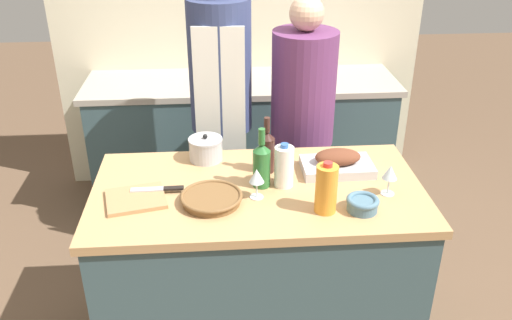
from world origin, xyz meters
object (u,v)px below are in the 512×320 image
Objects in this scene: cutting_board at (136,199)px; wine_bottle_green at (262,164)px; wine_glass_left at (390,173)px; condiment_bottle_tall at (234,65)px; mixing_bowl at (363,204)px; roasting_pan at (337,163)px; person_cook_guest at (302,123)px; condiment_bottle_short at (228,74)px; person_cook_aproned at (221,104)px; juice_jug at (326,189)px; wine_bottle_dark at (267,150)px; wine_glass_right at (257,177)px; milk_jug at (284,166)px; wicker_basket at (211,198)px; stock_pot at (206,149)px; knife_chef at (159,189)px.

wine_bottle_green is (0.55, 0.09, 0.10)m from cutting_board.
condiment_bottle_tall is (-0.61, 1.69, -0.04)m from wine_glass_left.
cutting_board is at bearing 171.11° from mixing_bowl.
person_cook_guest is at bearing 96.19° from roasting_pan.
person_cook_aproned reaches higher than condiment_bottle_short.
roasting_pan reaches higher than mixing_bowl.
roasting_pan is at bearing 128.89° from wine_glass_left.
cutting_board is 0.81m from juice_jug.
wine_bottle_dark reaches higher than mixing_bowl.
wine_bottle_dark is at bearing 74.67° from wine_glass_right.
juice_jug is 0.13× the size of person_cook_aproned.
person_cook_aproned reaches higher than wine_glass_right.
mixing_bowl is at bearing -84.35° from roasting_pan.
wine_bottle_green is at bearing 149.34° from mixing_bowl.
condiment_bottle_tall is (-0.06, 1.58, -0.05)m from wine_bottle_green.
wine_bottle_dark is at bearing 114.64° from milk_jug.
condiment_bottle_short is (0.44, 1.41, 0.07)m from cutting_board.
milk_jug is at bearing 21.31° from wicker_basket.
juice_jug is at bearing -64.78° from person_cook_aproned.
person_cook_guest is (0.33, 0.84, -0.13)m from wine_glass_right.
mixing_bowl is 0.98× the size of wine_glass_left.
wine_bottle_green reaches higher than wicker_basket.
person_cook_guest is (-0.10, 0.98, -0.06)m from mixing_bowl.
wine_glass_left reaches higher than stock_pot.
wicker_basket is 0.89m from person_cook_aproned.
wine_bottle_dark is (-0.33, 0.03, 0.06)m from roasting_pan.
wine_glass_right is at bearing -1.24° from cutting_board.
knife_chef is (-0.85, 0.21, -0.01)m from mixing_bowl.
condiment_bottle_tall reaches higher than cutting_board.
condiment_bottle_tall is 0.26m from condiment_bottle_short.
cutting_board is 0.16× the size of person_cook_aproned.
milk_jug is at bearing -2.48° from wine_bottle_green.
stock_pot is at bearing -139.59° from person_cook_guest.
knife_chef is (-0.42, 0.07, -0.08)m from wine_glass_right.
mixing_bowl is at bearing -75.62° from condiment_bottle_tall.
cutting_board is (-0.32, 0.04, -0.01)m from wicker_basket.
person_cook_aproned is at bearing 129.24° from wine_glass_left.
person_cook_aproned is (-0.26, 0.76, 0.00)m from milk_jug.
cutting_board is 2.04× the size of wine_glass_left.
cutting_board is at bearing 178.76° from wine_glass_right.
wine_glass_right is 1.43m from condiment_bottle_short.
stock_pot is at bearing 153.90° from wine_glass_left.
stock_pot is at bearing 50.66° from cutting_board.
condiment_bottle_tall is 0.08× the size of person_cook_aproned.
cutting_board is at bearing 172.64° from wicker_basket.
roasting_pan is 2.37× the size of wine_glass_left.
person_cook_guest is (-0.07, 0.63, -0.07)m from roasting_pan.
condiment_bottle_short is at bearing 108.12° from mixing_bowl.
wine_bottle_dark is at bearing -69.55° from person_cook_aproned.
milk_jug is 0.80m from person_cook_aproned.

